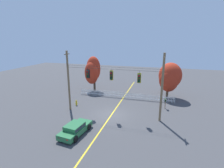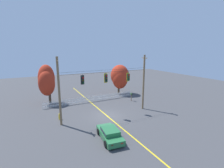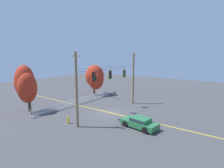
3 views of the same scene
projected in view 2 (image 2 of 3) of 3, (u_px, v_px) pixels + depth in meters
The scene contains 12 objects.
ground at pixel (107, 116), 22.09m from camera, with size 80.00×80.00×0.00m, color #424244.
lane_centerline_stripe at pixel (107, 116), 22.09m from camera, with size 0.16×36.00×0.01m, color gold.
signal_support_span at pixel (107, 86), 21.25m from camera, with size 12.11×1.10×7.97m.
traffic_signal_northbound_secondary at pixel (83, 80), 19.66m from camera, with size 0.43×0.38×1.32m.
traffic_signal_westbound_side at pixel (106, 78), 21.02m from camera, with size 0.43×0.38×1.39m.
traffic_signal_southbound_primary at pixel (128, 77), 22.54m from camera, with size 0.43×0.38×1.49m.
white_picket_fence at pixel (92, 99), 27.80m from camera, with size 15.49×0.06×1.06m.
autumn_maple_near_fence at pixel (47, 81), 26.54m from camera, with size 2.67×2.99×6.34m.
autumn_maple_mid at pixel (120, 77), 32.28m from camera, with size 3.61×3.63×5.77m.
parked_car at pixel (110, 133), 16.21m from camera, with size 2.20×4.15×1.15m.
fire_hydrant at pixel (60, 117), 20.82m from camera, with size 0.38×0.22×0.81m.
roadside_mailbox at pixel (131, 94), 28.27m from camera, with size 0.25×0.44×1.40m.
Camera 2 is at (-8.76, -18.81, 8.72)m, focal length 26.45 mm.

